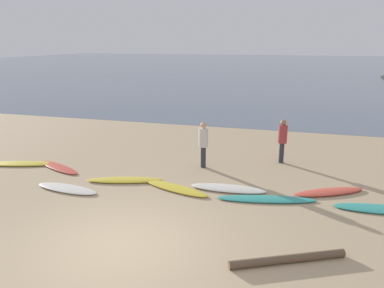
{
  "coord_description": "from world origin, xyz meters",
  "views": [
    {
      "loc": [
        3.31,
        -6.15,
        4.11
      ],
      "look_at": [
        -0.16,
        6.0,
        0.6
      ],
      "focal_mm": 34.7,
      "sensor_mm": 36.0,
      "label": 1
    }
  ],
  "objects_px": {
    "surfboard_2": "(67,188)",
    "surfboard_6": "(266,199)",
    "surfboard_8": "(383,209)",
    "person_1": "(203,141)",
    "person_0": "(282,138)",
    "surfboard_3": "(125,180)",
    "surfboard_1": "(59,167)",
    "driftwood_log": "(288,259)",
    "surfboard_0": "(20,164)",
    "surfboard_7": "(329,192)",
    "surfboard_5": "(228,188)",
    "surfboard_4": "(176,188)"
  },
  "relations": [
    {
      "from": "surfboard_3",
      "to": "surfboard_7",
      "type": "relative_size",
      "value": 1.09
    },
    {
      "from": "surfboard_7",
      "to": "person_0",
      "type": "relative_size",
      "value": 1.38
    },
    {
      "from": "surfboard_1",
      "to": "surfboard_5",
      "type": "relative_size",
      "value": 0.96
    },
    {
      "from": "driftwood_log",
      "to": "surfboard_4",
      "type": "bearing_deg",
      "value": 138.27
    },
    {
      "from": "surfboard_2",
      "to": "surfboard_5",
      "type": "height_order",
      "value": "surfboard_5"
    },
    {
      "from": "surfboard_4",
      "to": "person_1",
      "type": "xyz_separation_m",
      "value": [
        0.27,
        2.12,
        0.88
      ]
    },
    {
      "from": "surfboard_1",
      "to": "surfboard_3",
      "type": "xyz_separation_m",
      "value": [
        2.66,
        -0.48,
        0.01
      ]
    },
    {
      "from": "surfboard_7",
      "to": "surfboard_2",
      "type": "bearing_deg",
      "value": 165.05
    },
    {
      "from": "surfboard_2",
      "to": "surfboard_6",
      "type": "xyz_separation_m",
      "value": [
        5.56,
        0.83,
        -0.0
      ]
    },
    {
      "from": "surfboard_6",
      "to": "driftwood_log",
      "type": "xyz_separation_m",
      "value": [
        0.65,
        -2.83,
        0.05
      ]
    },
    {
      "from": "person_0",
      "to": "driftwood_log",
      "type": "xyz_separation_m",
      "value": [
        0.44,
        -6.22,
        -0.83
      ]
    },
    {
      "from": "surfboard_0",
      "to": "surfboard_6",
      "type": "bearing_deg",
      "value": -20.13
    },
    {
      "from": "surfboard_0",
      "to": "driftwood_log",
      "type": "height_order",
      "value": "driftwood_log"
    },
    {
      "from": "surfboard_1",
      "to": "surfboard_2",
      "type": "relative_size",
      "value": 1.05
    },
    {
      "from": "surfboard_0",
      "to": "driftwood_log",
      "type": "relative_size",
      "value": 1.12
    },
    {
      "from": "surfboard_5",
      "to": "person_1",
      "type": "xyz_separation_m",
      "value": [
        -1.18,
        1.72,
        0.87
      ]
    },
    {
      "from": "surfboard_5",
      "to": "surfboard_1",
      "type": "bearing_deg",
      "value": 175.16
    },
    {
      "from": "surfboard_4",
      "to": "surfboard_6",
      "type": "xyz_separation_m",
      "value": [
        2.57,
        -0.04,
        -0.01
      ]
    },
    {
      "from": "surfboard_4",
      "to": "driftwood_log",
      "type": "distance_m",
      "value": 4.31
    },
    {
      "from": "surfboard_4",
      "to": "person_0",
      "type": "bearing_deg",
      "value": 68.89
    },
    {
      "from": "surfboard_6",
      "to": "surfboard_8",
      "type": "bearing_deg",
      "value": -8.52
    },
    {
      "from": "surfboard_6",
      "to": "surfboard_7",
      "type": "relative_size",
      "value": 1.25
    },
    {
      "from": "surfboard_7",
      "to": "driftwood_log",
      "type": "distance_m",
      "value": 3.92
    },
    {
      "from": "surfboard_1",
      "to": "surfboard_6",
      "type": "distance_m",
      "value": 6.96
    },
    {
      "from": "surfboard_4",
      "to": "person_1",
      "type": "distance_m",
      "value": 2.31
    },
    {
      "from": "surfboard_6",
      "to": "surfboard_7",
      "type": "xyz_separation_m",
      "value": [
        1.64,
        0.96,
        0.01
      ]
    },
    {
      "from": "surfboard_7",
      "to": "driftwood_log",
      "type": "relative_size",
      "value": 0.9
    },
    {
      "from": "surfboard_2",
      "to": "driftwood_log",
      "type": "distance_m",
      "value": 6.53
    },
    {
      "from": "surfboard_1",
      "to": "surfboard_0",
      "type": "bearing_deg",
      "value": -154.25
    },
    {
      "from": "surfboard_2",
      "to": "surfboard_8",
      "type": "height_order",
      "value": "surfboard_2"
    },
    {
      "from": "surfboard_7",
      "to": "person_1",
      "type": "distance_m",
      "value": 4.21
    },
    {
      "from": "surfboard_1",
      "to": "surfboard_6",
      "type": "relative_size",
      "value": 0.79
    },
    {
      "from": "surfboard_0",
      "to": "person_1",
      "type": "height_order",
      "value": "person_1"
    },
    {
      "from": "surfboard_1",
      "to": "surfboard_6",
      "type": "xyz_separation_m",
      "value": [
        6.93,
        -0.71,
        -0.0
      ]
    },
    {
      "from": "surfboard_1",
      "to": "driftwood_log",
      "type": "height_order",
      "value": "driftwood_log"
    },
    {
      "from": "surfboard_3",
      "to": "surfboard_5",
      "type": "height_order",
      "value": "same"
    },
    {
      "from": "surfboard_3",
      "to": "driftwood_log",
      "type": "relative_size",
      "value": 0.98
    },
    {
      "from": "person_0",
      "to": "person_1",
      "type": "xyz_separation_m",
      "value": [
        -2.5,
        -1.23,
        0.01
      ]
    },
    {
      "from": "surfboard_1",
      "to": "surfboard_8",
      "type": "bearing_deg",
      "value": 21.1
    },
    {
      "from": "surfboard_0",
      "to": "surfboard_4",
      "type": "bearing_deg",
      "value": -21.77
    },
    {
      "from": "person_1",
      "to": "driftwood_log",
      "type": "relative_size",
      "value": 0.66
    },
    {
      "from": "surfboard_8",
      "to": "person_1",
      "type": "height_order",
      "value": "person_1"
    },
    {
      "from": "person_1",
      "to": "driftwood_log",
      "type": "distance_m",
      "value": 5.85
    },
    {
      "from": "surfboard_3",
      "to": "surfboard_6",
      "type": "relative_size",
      "value": 0.87
    },
    {
      "from": "driftwood_log",
      "to": "surfboard_5",
      "type": "bearing_deg",
      "value": 118.37
    },
    {
      "from": "surfboard_3",
      "to": "person_1",
      "type": "bearing_deg",
      "value": 28.0
    },
    {
      "from": "surfboard_6",
      "to": "surfboard_0",
      "type": "bearing_deg",
      "value": 163.42
    },
    {
      "from": "surfboard_6",
      "to": "person_1",
      "type": "height_order",
      "value": "person_1"
    },
    {
      "from": "surfboard_0",
      "to": "surfboard_8",
      "type": "height_order",
      "value": "surfboard_0"
    },
    {
      "from": "surfboard_2",
      "to": "surfboard_5",
      "type": "bearing_deg",
      "value": 22.69
    }
  ]
}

